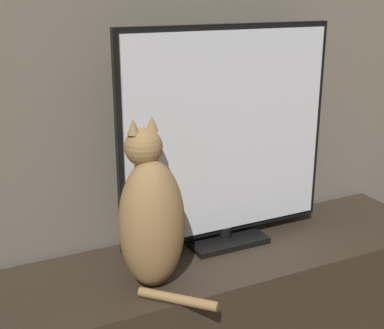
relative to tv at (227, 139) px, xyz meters
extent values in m
cube|color=#33281E|center=(-0.02, -0.08, -0.59)|extent=(1.57, 0.43, 0.44)
cube|color=black|center=(0.00, 0.00, -0.36)|extent=(0.27, 0.16, 0.02)
cylinder|color=black|center=(0.00, 0.00, -0.33)|extent=(0.04, 0.04, 0.04)
cube|color=black|center=(0.00, 0.00, 0.02)|extent=(0.76, 0.02, 0.71)
cube|color=white|center=(0.00, -0.01, 0.02)|extent=(0.72, 0.01, 0.67)
ellipsoid|color=#997547|center=(-0.34, -0.16, -0.18)|extent=(0.23, 0.21, 0.39)
ellipsoid|color=silver|center=(-0.35, -0.09, -0.20)|extent=(0.12, 0.08, 0.22)
sphere|color=#997547|center=(-0.34, -0.12, 0.05)|extent=(0.13, 0.13, 0.11)
cone|color=#997547|center=(-0.37, -0.13, 0.11)|extent=(0.04, 0.04, 0.04)
cone|color=#997547|center=(-0.31, -0.12, 0.11)|extent=(0.04, 0.04, 0.04)
cylinder|color=#997547|center=(-0.31, -0.29, -0.36)|extent=(0.18, 0.19, 0.03)
camera|label=1|loc=(-0.86, -1.48, 0.48)|focal=50.00mm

